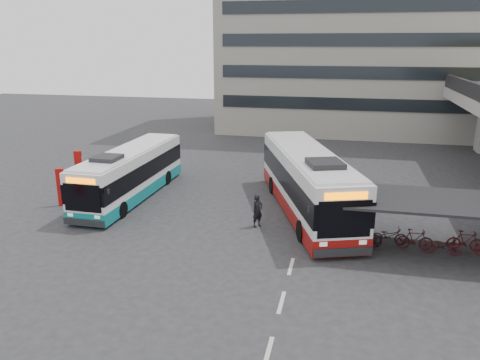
# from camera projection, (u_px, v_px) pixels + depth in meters

# --- Properties ---
(ground) EXTENTS (120.00, 120.00, 0.00)m
(ground) POSITION_uv_depth(u_px,v_px,m) (235.00, 261.00, 20.83)
(ground) COLOR #28282B
(ground) RESTS_ON ground
(bike_shelter) EXTENTS (10.00, 4.00, 2.54)m
(bike_shelter) POSITION_uv_depth(u_px,v_px,m) (429.00, 225.00, 21.47)
(bike_shelter) COLOR #595B60
(bike_shelter) RESTS_ON ground
(office_block) EXTENTS (30.00, 15.00, 25.00)m
(office_block) POSITION_uv_depth(u_px,v_px,m) (368.00, 12.00, 49.71)
(office_block) COLOR gray
(office_block) RESTS_ON ground
(road_markings) EXTENTS (0.15, 7.60, 0.01)m
(road_markings) POSITION_uv_depth(u_px,v_px,m) (281.00, 302.00, 17.49)
(road_markings) COLOR beige
(road_markings) RESTS_ON ground
(bus_main) EXTENTS (6.90, 13.03, 3.80)m
(bus_main) POSITION_uv_depth(u_px,v_px,m) (307.00, 182.00, 26.44)
(bus_main) COLOR white
(bus_main) RESTS_ON ground
(bus_teal) EXTENTS (2.55, 11.12, 3.28)m
(bus_teal) POSITION_uv_depth(u_px,v_px,m) (131.00, 173.00, 29.11)
(bus_teal) COLOR white
(bus_teal) RESTS_ON ground
(pedestrian) EXTENTS (0.74, 0.77, 1.77)m
(pedestrian) POSITION_uv_depth(u_px,v_px,m) (258.00, 211.00, 24.47)
(pedestrian) COLOR black
(pedestrian) RESTS_ON ground
(sign_totem_mid) EXTENTS (0.48, 0.28, 2.27)m
(sign_totem_mid) POSITION_uv_depth(u_px,v_px,m) (61.00, 187.00, 27.61)
(sign_totem_mid) COLOR #AF0C0A
(sign_totem_mid) RESTS_ON ground
(sign_totem_north) EXTENTS (0.53, 0.28, 2.47)m
(sign_totem_north) POSITION_uv_depth(u_px,v_px,m) (79.00, 168.00, 31.22)
(sign_totem_north) COLOR #AF0C0A
(sign_totem_north) RESTS_ON ground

